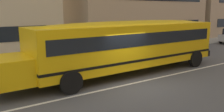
{
  "coord_description": "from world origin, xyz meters",
  "views": [
    {
      "loc": [
        -7.16,
        -8.83,
        3.64
      ],
      "look_at": [
        -0.58,
        0.88,
        1.34
      ],
      "focal_mm": 37.82,
      "sensor_mm": 36.0,
      "label": 1
    }
  ],
  "objects": [
    {
      "name": "ground_plane",
      "position": [
        0.0,
        0.0,
        0.0
      ],
      "size": [
        400.0,
        400.0,
        0.0
      ],
      "primitive_type": "plane",
      "color": "#4C4C4F"
    },
    {
      "name": "lane_centreline",
      "position": [
        0.0,
        0.0,
        0.0
      ],
      "size": [
        110.0,
        0.16,
        0.01
      ],
      "primitive_type": "cube",
      "color": "silver",
      "rests_on": "ground_plane"
    },
    {
      "name": "sidewalk_far",
      "position": [
        0.0,
        7.83,
        0.01
      ],
      "size": [
        120.0,
        3.0,
        0.01
      ],
      "primitive_type": "cube",
      "color": "gray",
      "rests_on": "ground_plane"
    },
    {
      "name": "school_bus",
      "position": [
        1.03,
        1.75,
        1.8
      ],
      "size": [
        13.62,
        3.23,
        3.04
      ],
      "rotation": [
        0.0,
        0.0,
        3.16
      ],
      "color": "yellow",
      "rests_on": "ground_plane"
    }
  ]
}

